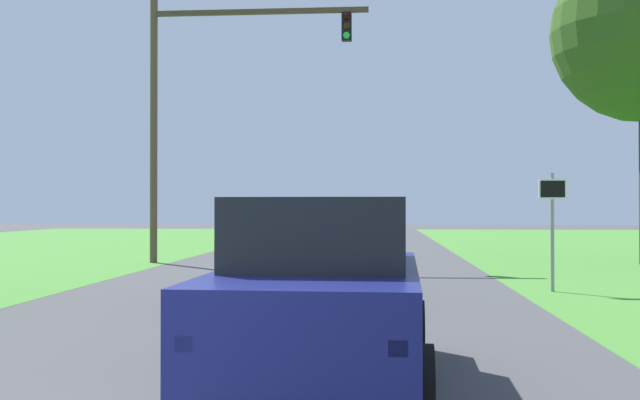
# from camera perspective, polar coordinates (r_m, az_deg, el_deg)

# --- Properties ---
(ground_plane) EXTENTS (120.00, 120.00, 0.00)m
(ground_plane) POSITION_cam_1_polar(r_m,az_deg,el_deg) (15.05, -2.84, -7.55)
(ground_plane) COLOR #424244
(red_suv_near) EXTENTS (2.24, 4.66, 1.93)m
(red_suv_near) POSITION_cam_1_polar(r_m,az_deg,el_deg) (7.71, 0.33, -6.75)
(red_suv_near) COLOR navy
(red_suv_near) RESTS_ON ground_plane
(pickup_truck_lead) EXTENTS (2.46, 5.66, 1.88)m
(pickup_truck_lead) POSITION_cam_1_polar(r_m,az_deg,el_deg) (14.73, -1.59, -3.89)
(pickup_truck_lead) COLOR black
(pickup_truck_lead) RESTS_ON ground_plane
(traffic_light) EXTENTS (7.17, 0.40, 8.78)m
(traffic_light) POSITION_cam_1_polar(r_m,az_deg,el_deg) (24.76, -8.88, 8.47)
(traffic_light) COLOR brown
(traffic_light) RESTS_ON ground_plane
(keep_moving_sign) EXTENTS (0.60, 0.09, 2.57)m
(keep_moving_sign) POSITION_cam_1_polar(r_m,az_deg,el_deg) (16.81, 17.44, -1.16)
(keep_moving_sign) COLOR gray
(keep_moving_sign) RESTS_ON ground_plane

